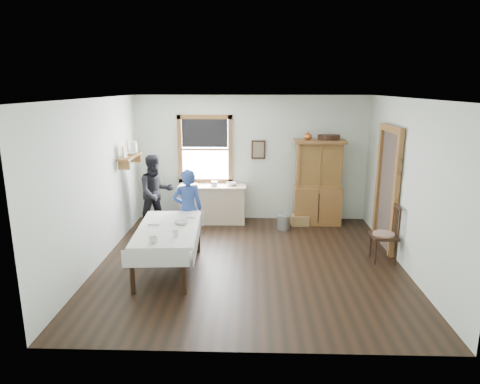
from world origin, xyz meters
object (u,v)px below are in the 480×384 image
Objects in this scene: wicker_basket at (300,220)px; spindle_chair at (384,233)px; china_hutch at (318,183)px; pail at (284,222)px; work_counter at (213,204)px; dining_table at (169,249)px; figure_dark at (156,195)px; woman_blue at (188,212)px.

spindle_chair is at bearing -57.57° from wicker_basket.
china_hutch reaches higher than pail.
wicker_basket is (-1.20, 1.88, -0.38)m from spindle_chair.
work_counter is 1.91m from wicker_basket.
pail is (-1.56, 1.60, -0.34)m from spindle_chair.
figure_dark reaches higher than dining_table.
china_hutch is at bearing 112.80° from spindle_chair.
work_counter is 1.62m from woman_blue.
wicker_basket is at bearing -24.93° from figure_dark.
woman_blue reaches higher than work_counter.
work_counter is at bearing 163.44° from pail.
spindle_chair is 3.37× the size of pail.
china_hutch is 0.98× the size of dining_table.
china_hutch reaches higher than dining_table.
china_hutch is 1.26× the size of figure_dark.
spindle_chair is 0.72× the size of woman_blue.
pail is 0.80× the size of wicker_basket.
work_counter is 1.46× the size of spindle_chair.
figure_dark is (-2.62, -0.04, 0.57)m from pail.
work_counter is at bearing 79.74° from dining_table.
work_counter reaches higher than dining_table.
china_hutch is 2.22m from spindle_chair.
figure_dark is (-4.18, 1.56, 0.22)m from spindle_chair.
wicker_basket is at bearing 45.56° from dining_table.
dining_table is 1.28× the size of figure_dark.
work_counter reaches higher than wicker_basket.
dining_table reaches higher than wicker_basket.
dining_table is 1.04m from woman_blue.
wicker_basket is (-0.37, -0.14, -0.79)m from china_hutch.
work_counter is 2.30m from china_hutch.
figure_dark is at bearing 160.06° from spindle_chair.
china_hutch is (2.24, -0.03, 0.49)m from work_counter.
dining_table is at bearing -135.50° from china_hutch.
woman_blue reaches higher than spindle_chair.
woman_blue is at bearing -101.04° from work_counter.
pail is at bearing -142.25° from wicker_basket.
china_hutch reaches higher than spindle_chair.
dining_table is at bearing -134.44° from wicker_basket.
work_counter is at bearing -179.15° from china_hutch.
spindle_chair is 2.71× the size of wicker_basket.
china_hutch is 0.89m from wicker_basket.
woman_blue is (0.17, 0.98, 0.31)m from dining_table.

